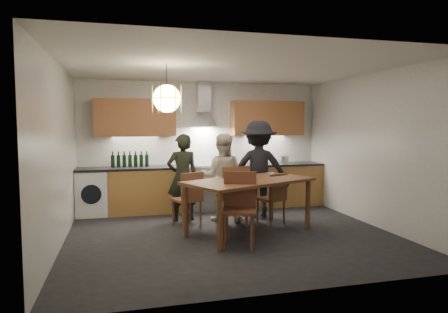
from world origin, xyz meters
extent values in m
plane|color=black|center=(0.00, 0.00, 0.00)|extent=(5.00, 5.00, 0.00)
cube|color=white|center=(0.00, 2.25, 1.30)|extent=(5.00, 0.02, 2.60)
cube|color=white|center=(0.00, -2.25, 1.30)|extent=(5.00, 0.02, 2.60)
cube|color=white|center=(-2.50, 0.00, 1.30)|extent=(0.02, 4.50, 2.60)
cube|color=white|center=(2.50, 0.00, 1.30)|extent=(0.02, 4.50, 2.60)
cube|color=silver|center=(0.00, 0.00, 2.60)|extent=(5.00, 4.50, 0.02)
cube|color=tan|center=(-1.18, 1.95, 0.43)|extent=(1.45, 0.60, 0.86)
cube|color=tan|center=(1.48, 1.95, 0.43)|extent=(2.05, 0.60, 0.86)
cube|color=white|center=(-2.20, 1.95, 0.42)|extent=(0.58, 0.58, 0.85)
cube|color=black|center=(-1.48, 1.95, 0.88)|extent=(2.05, 0.62, 0.04)
cube|color=black|center=(1.48, 1.95, 0.88)|extent=(2.05, 0.62, 0.04)
cube|color=silver|center=(0.00, 1.95, 0.40)|extent=(0.90, 0.60, 0.80)
cube|color=black|center=(0.00, 1.66, 0.38)|extent=(0.78, 0.02, 0.42)
cube|color=slate|center=(0.00, 1.95, 0.84)|extent=(0.90, 0.60, 0.08)
cube|color=silver|center=(0.00, 1.69, 0.90)|extent=(0.90, 0.08, 0.04)
cube|color=#B87646|center=(-1.38, 2.08, 1.86)|extent=(1.55, 0.35, 0.72)
cube|color=#B87646|center=(1.38, 2.08, 1.86)|extent=(1.55, 0.35, 0.72)
cube|color=silver|center=(0.00, 2.12, 2.29)|extent=(0.26, 0.22, 0.62)
cylinder|color=black|center=(-1.00, -0.10, 2.35)|extent=(0.01, 0.01, 0.50)
sphere|color=#FFE0A5|center=(-1.00, -0.10, 2.10)|extent=(0.40, 0.40, 0.40)
torus|color=gold|center=(-1.00, -0.10, 2.10)|extent=(0.43, 0.43, 0.01)
cube|color=brown|center=(0.30, 0.00, 0.84)|extent=(2.27, 1.76, 0.05)
cylinder|color=brown|center=(-0.37, -0.76, 0.41)|extent=(0.08, 0.08, 0.81)
cylinder|color=brown|center=(-0.72, 0.00, 0.41)|extent=(0.08, 0.08, 0.81)
cylinder|color=brown|center=(1.31, 0.00, 0.41)|extent=(0.08, 0.08, 0.81)
cylinder|color=brown|center=(0.97, 0.76, 0.41)|extent=(0.08, 0.08, 0.81)
cube|color=brown|center=(-0.59, 0.71, 0.45)|extent=(0.55, 0.55, 0.04)
cube|color=brown|center=(-0.52, 0.53, 0.70)|extent=(0.41, 0.19, 0.46)
cylinder|color=brown|center=(-0.49, 0.93, 0.22)|extent=(0.04, 0.04, 0.43)
cylinder|color=brown|center=(-0.37, 0.61, 0.22)|extent=(0.04, 0.04, 0.43)
cylinder|color=brown|center=(-0.81, 0.81, 0.22)|extent=(0.04, 0.04, 0.43)
cylinder|color=brown|center=(-0.69, 0.49, 0.22)|extent=(0.04, 0.04, 0.43)
cube|color=brown|center=(0.17, 0.53, 0.50)|extent=(0.48, 0.48, 0.04)
cube|color=brown|center=(0.17, 0.31, 0.78)|extent=(0.47, 0.06, 0.51)
cylinder|color=brown|center=(0.35, 0.72, 0.24)|extent=(0.04, 0.04, 0.48)
cylinder|color=brown|center=(0.36, 0.34, 0.24)|extent=(0.04, 0.04, 0.48)
cylinder|color=brown|center=(-0.03, 0.71, 0.24)|extent=(0.04, 0.04, 0.48)
cylinder|color=brown|center=(-0.02, 0.33, 0.24)|extent=(0.04, 0.04, 0.48)
cube|color=brown|center=(0.86, 0.52, 0.43)|extent=(0.53, 0.53, 0.04)
cube|color=brown|center=(0.93, 0.35, 0.67)|extent=(0.38, 0.19, 0.44)
cylinder|color=brown|center=(0.95, 0.73, 0.21)|extent=(0.03, 0.03, 0.41)
cylinder|color=brown|center=(1.07, 0.43, 0.21)|extent=(0.03, 0.03, 0.41)
cylinder|color=brown|center=(0.65, 0.60, 0.21)|extent=(0.03, 0.03, 0.41)
cylinder|color=brown|center=(0.77, 0.30, 0.21)|extent=(0.03, 0.03, 0.41)
cube|color=brown|center=(-0.06, -0.61, 0.51)|extent=(0.61, 0.61, 0.04)
cube|color=brown|center=(0.02, -0.42, 0.79)|extent=(0.46, 0.21, 0.52)
cylinder|color=brown|center=(-0.31, -0.72, 0.24)|extent=(0.04, 0.04, 0.48)
cylinder|color=brown|center=(-0.17, -0.37, 0.24)|extent=(0.04, 0.04, 0.48)
cylinder|color=brown|center=(0.05, -0.86, 0.24)|extent=(0.04, 0.04, 0.48)
cylinder|color=brown|center=(0.19, -0.51, 0.24)|extent=(0.04, 0.04, 0.48)
imported|color=black|center=(-0.60, 1.12, 0.78)|extent=(0.60, 0.43, 1.56)
imported|color=beige|center=(0.09, 0.96, 0.78)|extent=(0.91, 0.81, 1.57)
imported|color=black|center=(0.82, 1.06, 0.90)|extent=(1.29, 0.95, 1.79)
imported|color=#ADACB0|center=(1.15, 1.95, 0.94)|extent=(0.37, 0.37, 0.08)
cylinder|color=silver|center=(1.70, 1.95, 0.97)|extent=(0.27, 0.27, 0.15)
camera|label=1|loc=(-1.66, -5.94, 1.73)|focal=32.00mm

